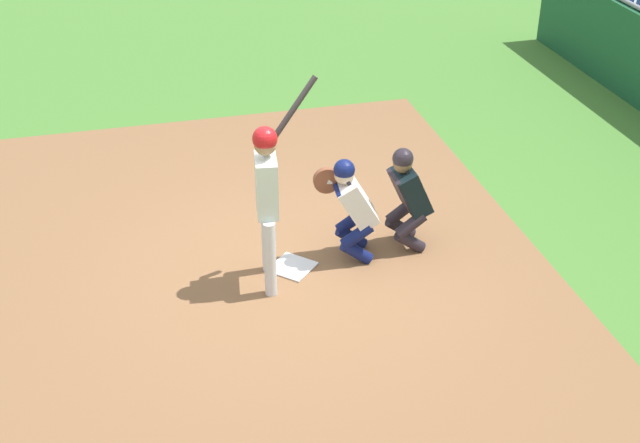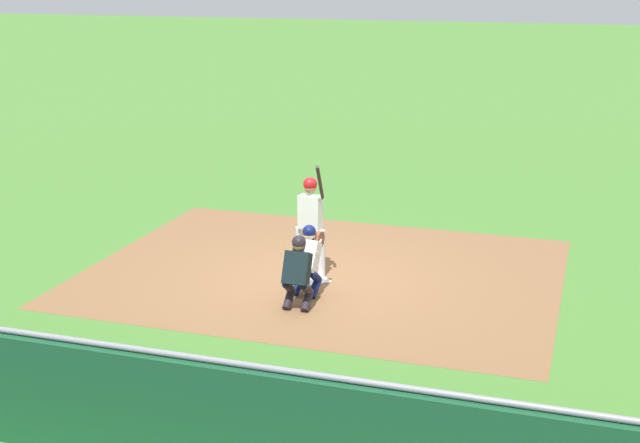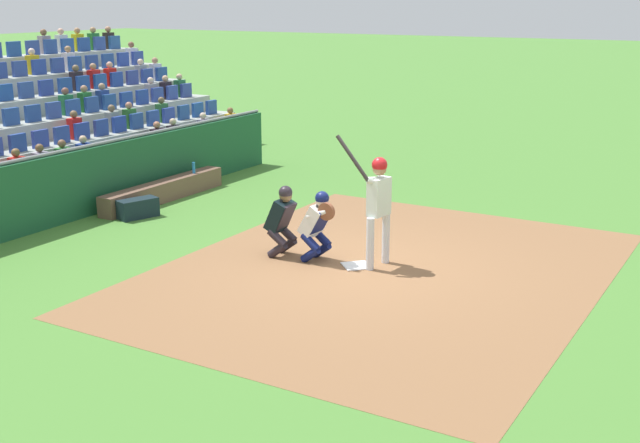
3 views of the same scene
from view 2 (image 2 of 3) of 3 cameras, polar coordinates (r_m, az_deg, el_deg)
The scene contains 9 objects.
ground_plane at distance 15.91m, azimuth -0.29°, elevation -3.91°, with size 160.00×160.00×0.00m, color #4A8133.
infield_dirt_patch at distance 16.36m, azimuth 0.25°, elevation -3.32°, with size 8.68×6.73×0.01m, color #895F3D.
home_plate_marker at distance 15.90m, azimuth -0.29°, elevation -3.85°, with size 0.44×0.44×0.02m, color white.
batter_at_plate at distance 15.86m, azimuth -0.62°, elevation 0.48°, with size 0.67×0.78×2.23m.
catcher_crouching at distance 15.02m, azimuth -0.81°, elevation -2.30°, with size 0.50×0.71×1.26m.
home_plate_umpire at distance 14.40m, azimuth -1.47°, elevation -3.17°, with size 0.46×0.47×1.29m.
dugout_wall at distance 10.26m, azimuth -11.63°, elevation -11.92°, with size 12.91×0.24×1.47m.
dugout_bench at distance 11.86m, azimuth -18.54°, elevation -11.05°, with size 3.69×0.40×0.44m, color brown.
equipment_duffel_bag at distance 11.54m, azimuth -11.29°, elevation -11.39°, with size 0.81×0.36×0.39m, color black.
Camera 2 is at (4.61, -14.19, 5.51)m, focal length 48.64 mm.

